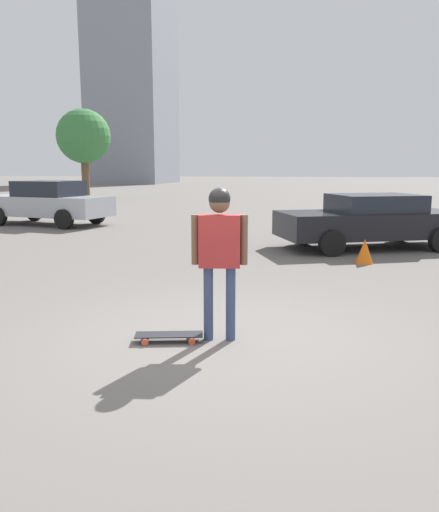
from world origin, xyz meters
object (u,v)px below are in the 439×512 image
object	(u,v)px
person	(220,243)
car_parked_far	(48,202)
traffic_cone	(365,251)
skateboard	(169,336)
car_parked_near	(371,220)

from	to	relation	value
person	car_parked_far	bearing A→B (deg)	118.77
car_parked_far	traffic_cone	size ratio (longest dim) A/B	9.25
traffic_cone	person	bearing A→B (deg)	67.79
car_parked_far	skateboard	bearing A→B (deg)	136.06
car_parked_far	car_parked_near	bearing A→B (deg)	173.63
car_parked_near	traffic_cone	distance (m)	2.23
car_parked_near	car_parked_far	size ratio (longest dim) A/B	1.01
car_parked_near	traffic_cone	size ratio (longest dim) A/B	9.34
person	car_parked_far	distance (m)	13.54
person	car_parked_near	size ratio (longest dim) A/B	0.37
car_parked_near	traffic_cone	world-z (taller)	car_parked_near
traffic_cone	car_parked_far	bearing A→B (deg)	-28.07
skateboard	car_parked_near	xyz separation A→B (m)	(-3.03, -7.58, 0.63)
person	traffic_cone	distance (m)	5.72
person	traffic_cone	bearing A→B (deg)	59.17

